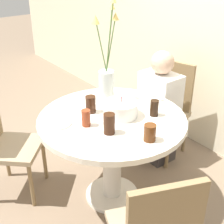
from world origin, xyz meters
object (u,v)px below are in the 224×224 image
birthday_cake (121,109)px  drink_glass_3 (86,118)px  side_plate (58,123)px  person_guest (159,111)px  flower_vase (107,76)px  drink_glass_2 (149,133)px  chair_right_flank (167,105)px  drink_glass_0 (154,108)px  chair_left_flank (3,138)px  drink_glass_4 (109,124)px  drink_glass_1 (91,104)px

birthday_cake → drink_glass_3: (-0.04, -0.28, 0.00)m
side_plate → person_guest: (-0.03, 1.02, -0.25)m
flower_vase → drink_glass_2: bearing=-13.6°
side_plate → drink_glass_3: bearing=46.3°
chair_right_flank → drink_glass_0: size_ratio=7.58×
side_plate → person_guest: person_guest is taller
side_plate → drink_glass_0: size_ratio=1.52×
chair_left_flank → birthday_cake: bearing=-88.5°
drink_glass_0 → person_guest: person_guest is taller
chair_left_flank → drink_glass_4: chair_left_flank is taller
side_plate → drink_glass_0: drink_glass_0 is taller
drink_glass_1 → person_guest: size_ratio=0.12×
drink_glass_3 → flower_vase: bearing=125.4°
chair_right_flank → flower_vase: size_ratio=1.14×
drink_glass_2 → drink_glass_4: (-0.22, -0.14, 0.01)m
birthday_cake → drink_glass_2: 0.37m
chair_right_flank → drink_glass_1: 0.95m
drink_glass_3 → drink_glass_0: bearing=69.6°
birthday_cake → drink_glass_4: size_ratio=1.72×
drink_glass_0 → drink_glass_4: (-0.00, -0.40, 0.01)m
birthday_cake → drink_glass_1: size_ratio=1.89×
flower_vase → drink_glass_1: size_ratio=6.27×
person_guest → drink_glass_1: bearing=-88.4°
chair_left_flank → chair_right_flank: bearing=-61.0°
chair_left_flank → birthday_cake: chair_left_flank is taller
chair_left_flank → drink_glass_2: size_ratio=8.19×
drink_glass_3 → drink_glass_4: bearing=20.8°
drink_glass_1 → drink_glass_4: 0.33m
drink_glass_3 → drink_glass_4: 0.18m
chair_left_flank → drink_glass_0: size_ratio=7.58×
drink_glass_0 → person_guest: 0.61m
drink_glass_2 → drink_glass_0: bearing=130.7°
flower_vase → drink_glass_3: size_ratio=6.76×
birthday_cake → drink_glass_3: birthday_cake is taller
side_plate → drink_glass_2: drink_glass_2 is taller
chair_right_flank → chair_left_flank: 1.49m
chair_left_flank → drink_glass_4: size_ratio=6.49×
birthday_cake → person_guest: bearing=108.5°
drink_glass_0 → drink_glass_1: 0.46m
drink_glass_0 → drink_glass_1: (-0.32, -0.33, 0.00)m
chair_left_flank → person_guest: bearing=-64.3°
side_plate → drink_glass_1: (-0.01, 0.28, 0.06)m
chair_left_flank → drink_glass_2: chair_left_flank is taller
drink_glass_2 → drink_glass_3: drink_glass_3 is taller
side_plate → drink_glass_0: bearing=63.2°
birthday_cake → drink_glass_4: bearing=-57.0°
drink_glass_1 → birthday_cake: bearing=37.2°
drink_glass_1 → drink_glass_4: (0.32, -0.07, 0.01)m
drink_glass_4 → person_guest: person_guest is taller
chair_right_flank → drink_glass_2: (0.60, -0.83, 0.29)m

